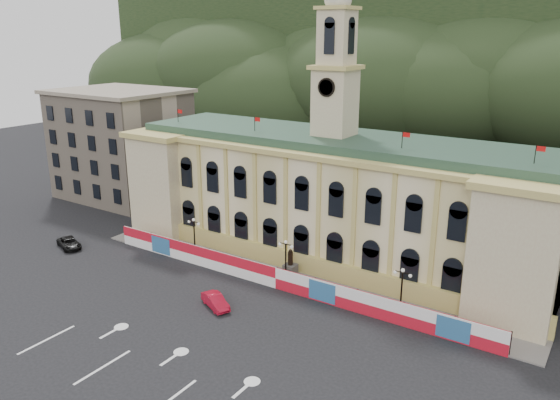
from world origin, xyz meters
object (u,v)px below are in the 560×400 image
Objects in this scene: statue at (290,269)px; red_sedan at (215,301)px; lamp_center at (286,257)px; black_suv at (69,243)px.

red_sedan is at bearing -105.38° from statue.
lamp_center is at bearing 7.75° from red_sedan.
black_suv is at bearing -166.32° from lamp_center.
lamp_center is 1.14× the size of red_sedan.
red_sedan is at bearing -74.57° from black_suv.
red_sedan reaches higher than black_suv.
statue reaches higher than red_sedan.
red_sedan is 0.86× the size of black_suv.
red_sedan is (-2.82, -9.27, -2.37)m from lamp_center.
lamp_center reaches higher than statue.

